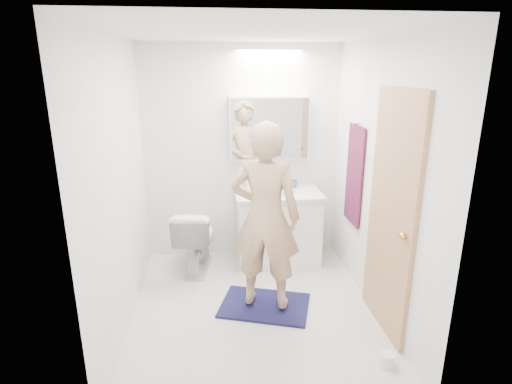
{
  "coord_description": "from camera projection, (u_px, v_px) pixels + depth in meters",
  "views": [
    {
      "loc": [
        -0.34,
        -3.3,
        2.14
      ],
      "look_at": [
        0.05,
        0.25,
        1.05
      ],
      "focal_mm": 28.7,
      "sensor_mm": 36.0,
      "label": 1
    }
  ],
  "objects": [
    {
      "name": "floor",
      "position": [
        254.0,
        308.0,
        3.79
      ],
      "size": [
        2.5,
        2.5,
        0.0
      ],
      "primitive_type": "plane",
      "color": "silver",
      "rests_on": "ground"
    },
    {
      "name": "ceiling",
      "position": [
        253.0,
        31.0,
        3.09
      ],
      "size": [
        2.5,
        2.5,
        0.0
      ],
      "primitive_type": "plane",
      "rotation": [
        3.14,
        0.0,
        0.0
      ],
      "color": "white",
      "rests_on": "floor"
    },
    {
      "name": "wall_back",
      "position": [
        242.0,
        154.0,
        4.63
      ],
      "size": [
        2.5,
        0.0,
        2.5
      ],
      "primitive_type": "plane",
      "rotation": [
        1.57,
        0.0,
        0.0
      ],
      "color": "white",
      "rests_on": "floor"
    },
    {
      "name": "wall_front",
      "position": [
        277.0,
        245.0,
        2.26
      ],
      "size": [
        2.5,
        0.0,
        2.5
      ],
      "primitive_type": "plane",
      "rotation": [
        -1.57,
        0.0,
        0.0
      ],
      "color": "white",
      "rests_on": "floor"
    },
    {
      "name": "wall_left",
      "position": [
        119.0,
        188.0,
        3.33
      ],
      "size": [
        0.0,
        2.5,
        2.5
      ],
      "primitive_type": "plane",
      "rotation": [
        1.57,
        0.0,
        1.57
      ],
      "color": "white",
      "rests_on": "floor"
    },
    {
      "name": "wall_right",
      "position": [
        379.0,
        180.0,
        3.56
      ],
      "size": [
        0.0,
        2.5,
        2.5
      ],
      "primitive_type": "plane",
      "rotation": [
        1.57,
        0.0,
        -1.57
      ],
      "color": "white",
      "rests_on": "floor"
    },
    {
      "name": "vanity_cabinet",
      "position": [
        278.0,
        228.0,
        4.64
      ],
      "size": [
        0.9,
        0.55,
        0.78
      ],
      "primitive_type": "cube",
      "color": "white",
      "rests_on": "floor"
    },
    {
      "name": "countertop",
      "position": [
        278.0,
        194.0,
        4.52
      ],
      "size": [
        0.95,
        0.58,
        0.04
      ],
      "primitive_type": "cube",
      "color": "white",
      "rests_on": "vanity_cabinet"
    },
    {
      "name": "sink_basin",
      "position": [
        278.0,
        190.0,
        4.54
      ],
      "size": [
        0.36,
        0.36,
        0.03
      ],
      "primitive_type": "cylinder",
      "color": "silver",
      "rests_on": "countertop"
    },
    {
      "name": "faucet",
      "position": [
        275.0,
        180.0,
        4.7
      ],
      "size": [
        0.02,
        0.02,
        0.16
      ],
      "primitive_type": "cylinder",
      "color": "silver",
      "rests_on": "countertop"
    },
    {
      "name": "medicine_cabinet",
      "position": [
        269.0,
        128.0,
        4.51
      ],
      "size": [
        0.88,
        0.14,
        0.7
      ],
      "primitive_type": "cube",
      "color": "white",
      "rests_on": "wall_back"
    },
    {
      "name": "mirror_panel",
      "position": [
        270.0,
        129.0,
        4.43
      ],
      "size": [
        0.84,
        0.01,
        0.66
      ],
      "primitive_type": "cube",
      "color": "silver",
      "rests_on": "medicine_cabinet"
    },
    {
      "name": "toilet",
      "position": [
        196.0,
        239.0,
        4.44
      ],
      "size": [
        0.51,
        0.75,
        0.71
      ],
      "primitive_type": "imported",
      "rotation": [
        0.0,
        0.0,
        2.98
      ],
      "color": "white",
      "rests_on": "floor"
    },
    {
      "name": "bath_rug",
      "position": [
        265.0,
        305.0,
        3.82
      ],
      "size": [
        0.93,
        0.77,
        0.02
      ],
      "primitive_type": "cube",
      "rotation": [
        0.0,
        0.0,
        -0.31
      ],
      "color": "#191441",
      "rests_on": "floor"
    },
    {
      "name": "person",
      "position": [
        265.0,
        217.0,
        3.56
      ],
      "size": [
        0.71,
        0.57,
        1.68
      ],
      "primitive_type": "imported",
      "rotation": [
        0.0,
        0.0,
        2.83
      ],
      "color": "tan",
      "rests_on": "bath_rug"
    },
    {
      "name": "door",
      "position": [
        391.0,
        215.0,
        3.28
      ],
      "size": [
        0.04,
        0.8,
        2.0
      ],
      "primitive_type": "cube",
      "color": "tan",
      "rests_on": "wall_right"
    },
    {
      "name": "door_knob",
      "position": [
        403.0,
        236.0,
        3.01
      ],
      "size": [
        0.06,
        0.06,
        0.06
      ],
      "primitive_type": "sphere",
      "color": "gold",
      "rests_on": "door"
    },
    {
      "name": "towel",
      "position": [
        354.0,
        175.0,
        4.11
      ],
      "size": [
        0.02,
        0.42,
        1.0
      ],
      "primitive_type": "cube",
      "color": "black",
      "rests_on": "wall_right"
    },
    {
      "name": "towel_hook",
      "position": [
        357.0,
        123.0,
        3.96
      ],
      "size": [
        0.07,
        0.02,
        0.02
      ],
      "primitive_type": "cylinder",
      "rotation": [
        0.0,
        1.57,
        0.0
      ],
      "color": "silver",
      "rests_on": "wall_right"
    },
    {
      "name": "soap_bottle_a",
      "position": [
        249.0,
        181.0,
        4.59
      ],
      "size": [
        0.1,
        0.1,
        0.2
      ],
      "primitive_type": "imported",
      "rotation": [
        0.0,
        0.0,
        0.27
      ],
      "color": "#EEEC9A",
      "rests_on": "countertop"
    },
    {
      "name": "soap_bottle_b",
      "position": [
        258.0,
        182.0,
        4.64
      ],
      "size": [
        0.08,
        0.08,
        0.16
      ],
      "primitive_type": "imported",
      "rotation": [
        0.0,
        0.0,
        -0.21
      ],
      "color": "#506EAC",
      "rests_on": "countertop"
    },
    {
      "name": "toothbrush_cup",
      "position": [
        294.0,
        184.0,
        4.67
      ],
      "size": [
        0.11,
        0.11,
        0.09
      ],
      "primitive_type": "imported",
      "rotation": [
        0.0,
        0.0,
        -0.24
      ],
      "color": "#3C67B5",
      "rests_on": "countertop"
    },
    {
      "name": "toilet_paper_roll",
      "position": [
        387.0,
        360.0,
        3.05
      ],
      "size": [
        0.11,
        0.11,
        0.1
      ],
      "primitive_type": "cylinder",
      "color": "white",
      "rests_on": "floor"
    }
  ]
}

